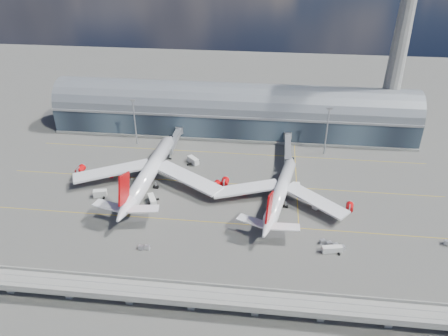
# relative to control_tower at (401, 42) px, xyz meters

# --- Properties ---
(ground) EXTENTS (500.00, 500.00, 0.00)m
(ground) POSITION_rel_control_tower_xyz_m (-85.00, -83.00, -51.64)
(ground) COLOR #474744
(ground) RESTS_ON ground
(taxi_lines) EXTENTS (200.00, 80.12, 0.01)m
(taxi_lines) POSITION_rel_control_tower_xyz_m (-85.00, -60.89, -51.63)
(taxi_lines) COLOR gold
(taxi_lines) RESTS_ON ground
(terminal) EXTENTS (200.00, 30.00, 28.00)m
(terminal) POSITION_rel_control_tower_xyz_m (-85.00, -5.01, -40.30)
(terminal) COLOR #1D2631
(terminal) RESTS_ON ground
(control_tower) EXTENTS (19.00, 19.00, 103.00)m
(control_tower) POSITION_rel_control_tower_xyz_m (0.00, 0.00, 0.00)
(control_tower) COLOR gray
(control_tower) RESTS_ON ground
(guideway) EXTENTS (220.00, 8.50, 7.20)m
(guideway) POSITION_rel_control_tower_xyz_m (-85.00, -138.00, -46.34)
(guideway) COLOR gray
(guideway) RESTS_ON ground
(floodlight_mast_left) EXTENTS (3.00, 0.70, 25.70)m
(floodlight_mast_left) POSITION_rel_control_tower_xyz_m (-135.00, -28.00, -38.00)
(floodlight_mast_left) COLOR gray
(floodlight_mast_left) RESTS_ON ground
(floodlight_mast_right) EXTENTS (3.00, 0.70, 25.70)m
(floodlight_mast_right) POSITION_rel_control_tower_xyz_m (-35.00, -28.00, -38.00)
(floodlight_mast_right) COLOR gray
(floodlight_mast_right) RESTS_ON ground
(airliner_left) EXTENTS (72.61, 76.27, 23.25)m
(airliner_left) POSITION_rel_control_tower_xyz_m (-116.99, -68.75, -45.00)
(airliner_left) COLOR white
(airliner_left) RESTS_ON ground
(airliner_right) EXTENTS (60.84, 63.66, 20.28)m
(airliner_right) POSITION_rel_control_tower_xyz_m (-57.85, -76.61, -46.38)
(airliner_right) COLOR white
(airliner_right) RESTS_ON ground
(jet_bridge_left) EXTENTS (4.40, 28.00, 7.25)m
(jet_bridge_left) POSITION_rel_control_tower_xyz_m (-113.37, -29.88, -46.46)
(jet_bridge_left) COLOR gray
(jet_bridge_left) RESTS_ON ground
(jet_bridge_right) EXTENTS (4.40, 32.00, 7.25)m
(jet_bridge_right) POSITION_rel_control_tower_xyz_m (-54.04, -31.82, -46.46)
(jet_bridge_right) COLOR gray
(jet_bridge_right) RESTS_ON ground
(service_truck_0) EXTENTS (5.54, 7.77, 3.09)m
(service_truck_0) POSITION_rel_control_tower_xyz_m (-112.21, -82.54, -50.04)
(service_truck_0) COLOR silver
(service_truck_0) RESTS_ON ground
(service_truck_1) EXTENTS (6.17, 3.93, 3.31)m
(service_truck_1) POSITION_rel_control_tower_xyz_m (-136.20, -80.39, -49.97)
(service_truck_1) COLOR silver
(service_truck_1) RESTS_ON ground
(service_truck_2) EXTENTS (7.72, 3.53, 2.70)m
(service_truck_2) POSITION_rel_control_tower_xyz_m (-38.49, -106.14, -50.23)
(service_truck_2) COLOR silver
(service_truck_2) RESTS_ON ground
(service_truck_3) EXTENTS (5.46, 5.98, 2.84)m
(service_truck_3) POSITION_rel_control_tower_xyz_m (-41.52, -77.74, -50.18)
(service_truck_3) COLOR silver
(service_truck_3) RESTS_ON ground
(service_truck_4) EXTENTS (3.14, 5.69, 3.18)m
(service_truck_4) POSITION_rel_control_tower_xyz_m (-49.99, -65.66, -50.03)
(service_truck_4) COLOR silver
(service_truck_4) RESTS_ON ground
(service_truck_5) EXTENTS (6.62, 6.74, 3.30)m
(service_truck_5) POSITION_rel_control_tower_xyz_m (-100.82, -46.08, -49.95)
(service_truck_5) COLOR silver
(service_truck_5) RESTS_ON ground
(cargo_train_0) EXTENTS (4.67, 2.03, 1.54)m
(cargo_train_0) POSITION_rel_control_tower_xyz_m (-107.56, -112.33, -50.83)
(cargo_train_0) COLOR gray
(cargo_train_0) RESTS_ON ground
(cargo_train_1) EXTENTS (9.63, 4.87, 1.62)m
(cargo_train_1) POSITION_rel_control_tower_xyz_m (-38.04, -102.74, -50.79)
(cargo_train_1) COLOR gray
(cargo_train_1) RESTS_ON ground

